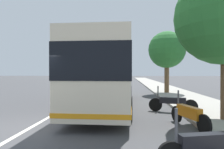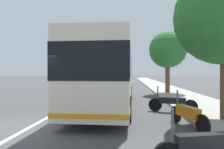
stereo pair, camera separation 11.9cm
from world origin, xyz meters
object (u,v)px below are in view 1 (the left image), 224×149
(motorcycle_angled, at_px, (189,114))
(car_ahead_same_lane, at_px, (103,77))
(car_behind_bus, at_px, (93,81))
(roadside_tree_near_camera, at_px, (224,16))
(motorcycle_nearest_curb, at_px, (172,102))
(coach_bus, at_px, (109,72))
(motorcycle_far_end, at_px, (207,145))
(roadside_tree_mid_block, at_px, (167,50))

(motorcycle_angled, relative_size, car_ahead_same_lane, 0.49)
(car_behind_bus, relative_size, car_ahead_same_lane, 0.89)
(roadside_tree_near_camera, bearing_deg, motorcycle_nearest_curb, 38.27)
(motorcycle_angled, bearing_deg, car_ahead_same_lane, -6.35)
(car_behind_bus, bearing_deg, coach_bus, 11.79)
(motorcycle_angled, relative_size, car_behind_bus, 0.55)
(motorcycle_angled, xyz_separation_m, roadside_tree_near_camera, (0.84, -1.59, 3.65))
(motorcycle_far_end, height_order, car_behind_bus, car_behind_bus)
(motorcycle_far_end, height_order, roadside_tree_mid_block, roadside_tree_mid_block)
(car_behind_bus, distance_m, roadside_tree_mid_block, 15.43)
(motorcycle_far_end, height_order, roadside_tree_near_camera, roadside_tree_near_camera)
(motorcycle_nearest_curb, height_order, car_ahead_same_lane, car_ahead_same_lane)
(motorcycle_nearest_curb, bearing_deg, coach_bus, -10.48)
(motorcycle_nearest_curb, relative_size, roadside_tree_near_camera, 0.38)
(motorcycle_nearest_curb, height_order, roadside_tree_near_camera, roadside_tree_near_camera)
(motorcycle_far_end, xyz_separation_m, roadside_tree_near_camera, (3.78, -2.09, 3.69))
(coach_bus, relative_size, motorcycle_far_end, 5.10)
(coach_bus, distance_m, roadside_tree_near_camera, 6.32)
(car_behind_bus, xyz_separation_m, roadside_tree_near_camera, (-22.54, -9.18, 3.46))
(car_ahead_same_lane, relative_size, roadside_tree_mid_block, 0.77)
(roadside_tree_mid_block, bearing_deg, motorcycle_nearest_curb, 170.93)
(motorcycle_nearest_curb, bearing_deg, motorcycle_far_end, 98.91)
(coach_bus, height_order, roadside_tree_near_camera, roadside_tree_near_camera)
(car_ahead_same_lane, bearing_deg, car_behind_bus, 2.44)
(motorcycle_nearest_curb, distance_m, roadside_tree_near_camera, 4.42)
(motorcycle_angled, distance_m, motorcycle_nearest_curb, 2.79)
(car_behind_bus, xyz_separation_m, roadside_tree_mid_block, (-12.08, -9.00, 3.33))
(motorcycle_nearest_curb, xyz_separation_m, car_ahead_same_lane, (41.06, 8.72, 0.20))
(roadside_tree_near_camera, distance_m, roadside_tree_mid_block, 10.46)
(car_behind_bus, distance_m, roadside_tree_near_camera, 24.58)
(car_ahead_same_lane, relative_size, roadside_tree_near_camera, 0.73)
(coach_bus, relative_size, roadside_tree_near_camera, 1.83)
(coach_bus, relative_size, roadside_tree_mid_block, 1.93)
(car_behind_bus, bearing_deg, motorcycle_far_end, 13.98)
(motorcycle_angled, bearing_deg, motorcycle_far_end, 152.67)
(motorcycle_far_end, distance_m, roadside_tree_mid_block, 14.80)
(car_ahead_same_lane, bearing_deg, roadside_tree_near_camera, 12.82)
(motorcycle_angled, height_order, roadside_tree_near_camera, roadside_tree_near_camera)
(motorcycle_angled, distance_m, car_ahead_same_lane, 44.69)
(car_ahead_same_lane, bearing_deg, motorcycle_angled, 10.60)
(roadside_tree_near_camera, bearing_deg, coach_bus, 54.20)
(roadside_tree_mid_block, bearing_deg, car_ahead_same_lane, 17.21)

